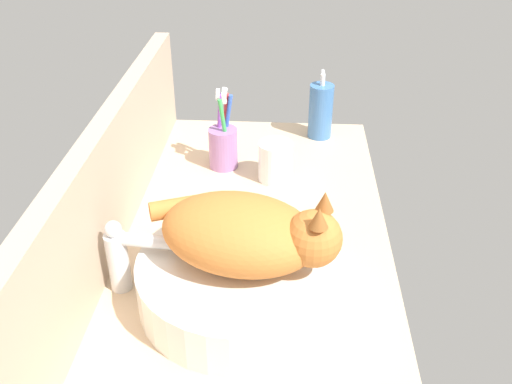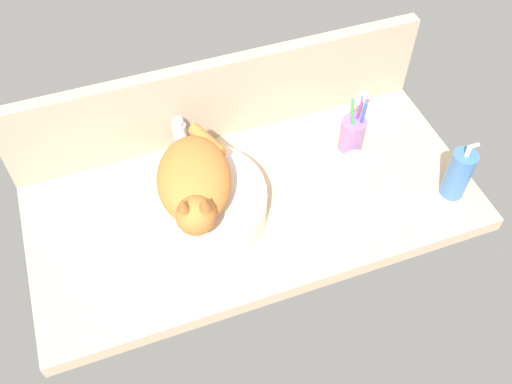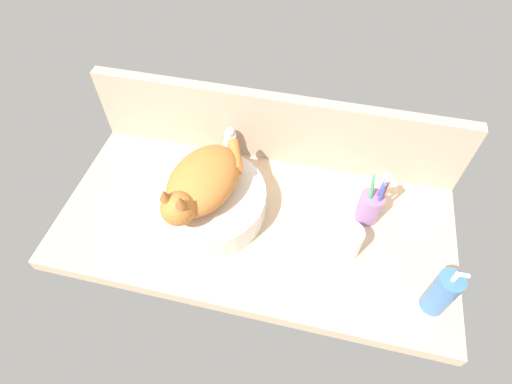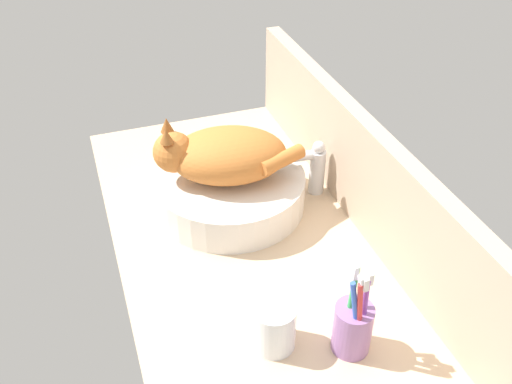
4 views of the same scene
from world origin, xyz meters
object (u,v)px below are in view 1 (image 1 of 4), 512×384
object	(u,v)px
sink_basin	(238,280)
soap_dispenser	(321,111)
faucet	(124,254)
toothbrush_cup	(223,145)
water_glass	(275,164)
cat	(246,233)

from	to	relation	value
sink_basin	soap_dispenser	size ratio (longest dim) A/B	1.96
faucet	sink_basin	bearing A→B (deg)	-94.45
toothbrush_cup	soap_dispenser	bearing A→B (deg)	-53.02
sink_basin	water_glass	world-z (taller)	water_glass
sink_basin	cat	world-z (taller)	cat
sink_basin	faucet	distance (cm)	19.41
faucet	toothbrush_cup	size ratio (longest dim) A/B	0.73
faucet	water_glass	bearing A→B (deg)	-31.88
cat	faucet	distance (cm)	21.48
toothbrush_cup	faucet	bearing A→B (deg)	164.96
sink_basin	water_glass	distance (cm)	39.99
soap_dispenser	water_glass	size ratio (longest dim) A/B	1.92
faucet	cat	bearing A→B (deg)	-94.81
sink_basin	soap_dispenser	distance (cm)	63.97
water_glass	toothbrush_cup	bearing A→B (deg)	67.02
water_glass	faucet	bearing A→B (deg)	148.12
water_glass	soap_dispenser	bearing A→B (deg)	-25.57
cat	faucet	xyz separation A→B (cm)	(1.72, 20.42, -6.43)
soap_dispenser	toothbrush_cup	xyz separation A→B (cm)	(-17.16, 22.79, -1.55)
faucet	toothbrush_cup	xyz separation A→B (cm)	(43.37, -11.65, -1.84)
sink_basin	cat	distance (cm)	9.84
cat	water_glass	world-z (taller)	cat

